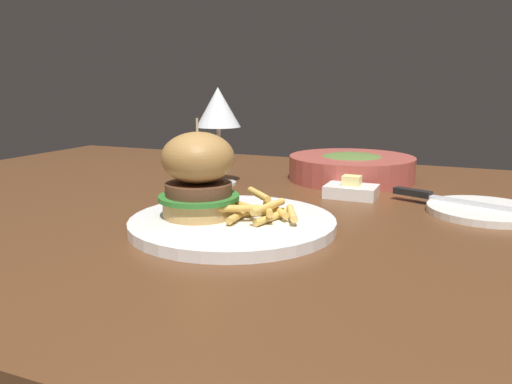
% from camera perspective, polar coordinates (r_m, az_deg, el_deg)
% --- Properties ---
extents(dining_table, '(1.49, 0.98, 0.74)m').
position_cam_1_polar(dining_table, '(0.80, -0.26, -6.46)').
color(dining_table, '#56331C').
rests_on(dining_table, ground).
extents(main_plate, '(0.27, 0.27, 0.01)m').
position_cam_1_polar(main_plate, '(0.64, -2.68, -3.59)').
color(main_plate, white).
rests_on(main_plate, dining_table).
extents(burger_sandwich, '(0.11, 0.11, 0.13)m').
position_cam_1_polar(burger_sandwich, '(0.65, -6.61, 1.99)').
color(burger_sandwich, tan).
rests_on(burger_sandwich, main_plate).
extents(fries_pile, '(0.11, 0.10, 0.03)m').
position_cam_1_polar(fries_pile, '(0.64, 0.71, -1.97)').
color(fries_pile, '#EABC5B').
rests_on(fries_pile, main_plate).
extents(wine_glass, '(0.08, 0.08, 0.18)m').
position_cam_1_polar(wine_glass, '(0.91, -4.35, 9.32)').
color(wine_glass, silver).
rests_on(wine_glass, dining_table).
extents(bread_plate, '(0.16, 0.16, 0.01)m').
position_cam_1_polar(bread_plate, '(0.79, 24.67, -1.94)').
color(bread_plate, white).
rests_on(bread_plate, dining_table).
extents(table_knife, '(0.21, 0.09, 0.01)m').
position_cam_1_polar(table_knife, '(0.80, 21.29, -0.77)').
color(table_knife, silver).
rests_on(table_knife, bread_plate).
extents(butter_dish, '(0.08, 0.06, 0.04)m').
position_cam_1_polar(butter_dish, '(0.83, 10.84, 0.20)').
color(butter_dish, white).
rests_on(butter_dish, dining_table).
extents(soup_bowl, '(0.24, 0.24, 0.05)m').
position_cam_1_polar(soup_bowl, '(0.98, 10.84, 2.84)').
color(soup_bowl, '#B24C42').
rests_on(soup_bowl, dining_table).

